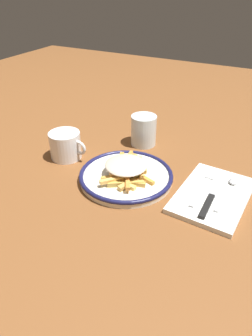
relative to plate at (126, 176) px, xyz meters
name	(u,v)px	position (x,y,z in m)	size (l,w,h in m)	color
ground_plane	(126,180)	(0.00, 0.00, -0.01)	(2.60, 2.60, 0.00)	brown
plate	(126,176)	(0.00, 0.00, 0.00)	(0.25, 0.25, 0.02)	white
fries_heap	(127,168)	(0.00, 0.00, 0.02)	(0.16, 0.19, 0.04)	gold
napkin	(213,195)	(0.22, 0.03, -0.01)	(0.16, 0.23, 0.01)	white
fork	(204,187)	(0.20, 0.04, 0.00)	(0.02, 0.18, 0.01)	silver
knife	(211,197)	(0.22, 0.01, 0.00)	(0.02, 0.21, 0.01)	black
spoon	(230,188)	(0.25, 0.06, 0.01)	(0.03, 0.15, 0.01)	silver
water_glass	(144,130)	(-0.05, 0.20, 0.04)	(0.08, 0.08, 0.09)	silver
coffee_mug	(66,145)	(-0.21, 0.02, 0.03)	(0.12, 0.09, 0.08)	white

